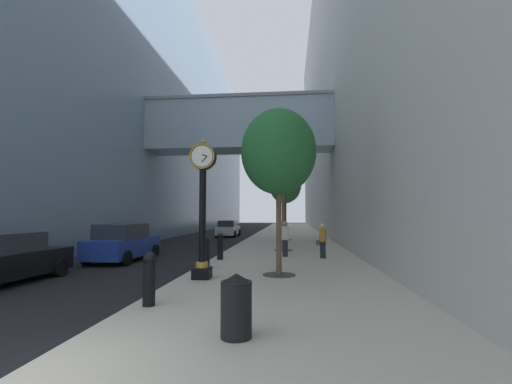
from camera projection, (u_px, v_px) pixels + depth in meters
ground_plane at (250, 238)px, 30.76m from camera, size 110.00×110.00×0.00m
sidewalk_right at (288, 236)px, 33.41m from camera, size 6.79×80.00×0.14m
building_block_left at (141, 109)px, 35.64m from camera, size 23.39×80.00×26.15m
building_block_right at (368, 74)px, 33.63m from camera, size 9.00×80.00×31.72m
street_clock at (203, 201)px, 11.01m from camera, size 0.84×0.55×4.45m
bollard_nearest at (149, 277)px, 7.69m from camera, size 0.29×0.29×1.19m
bollard_third at (206, 252)px, 12.89m from camera, size 0.29×0.29×1.19m
bollard_fourth at (220, 245)px, 15.49m from camera, size 0.29×0.29×1.19m
street_tree_near at (279, 152)px, 11.76m from camera, size 2.56×2.56×5.64m
street_tree_mid_near at (283, 157)px, 19.61m from camera, size 2.53×2.53×6.77m
street_tree_mid_far at (285, 185)px, 27.32m from camera, size 2.55×2.55×5.81m
trash_bin at (236, 304)px, 5.72m from camera, size 0.53×0.53×1.05m
pedestrian_walking at (323, 240)px, 15.91m from camera, size 0.50×0.40×1.60m
pedestrian_by_clock at (285, 238)px, 16.49m from camera, size 0.36×0.36×1.69m
car_blue_near at (123, 243)px, 16.02m from camera, size 2.12×4.27×1.72m
car_white_far at (228, 229)px, 33.33m from camera, size 1.95×4.55×1.56m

